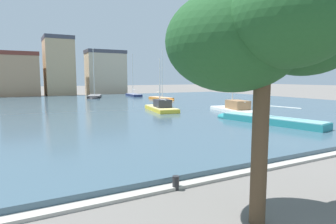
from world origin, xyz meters
TOP-DOWN VIEW (x-y plane):
  - harbor_water at (0.00, 34.65)m, footprint 83.09×53.43m
  - quay_edge_coping at (0.00, 7.69)m, footprint 83.09×0.50m
  - sailboat_white at (16.13, 22.93)m, footprint 3.64×8.53m
  - sailboat_black at (8.48, 52.47)m, footprint 4.44×8.37m
  - sailboat_yellow at (9.74, 27.71)m, footprint 3.15×7.36m
  - sailboat_orange at (17.25, 41.70)m, footprint 2.21×6.36m
  - sailboat_navy at (16.57, 53.72)m, footprint 2.28×7.45m
  - sailboat_teal at (13.02, 15.75)m, footprint 3.35×9.78m
  - shade_tree at (1.09, 4.47)m, footprint 5.02×4.70m
  - mooring_bollard at (0.28, 7.54)m, footprint 0.24×0.24m
  - townhouse_narrow_midrow at (-3.60, 65.96)m, footprint 7.60×8.01m
  - townhouse_corner_house at (4.22, 65.79)m, footprint 5.93×7.66m
  - townhouse_wide_warehouse at (14.71, 66.28)m, footprint 9.07×5.11m

SIDE VIEW (x-z plane):
  - quay_edge_coping at x=0.00m, z-range 0.00..0.12m
  - harbor_water at x=0.00m, z-range 0.00..0.33m
  - mooring_bollard at x=0.28m, z-range 0.00..0.50m
  - sailboat_black at x=8.48m, z-range -4.29..5.11m
  - sailboat_orange at x=17.25m, z-range -3.96..4.79m
  - sailboat_navy at x=16.57m, z-range -3.93..4.81m
  - sailboat_teal at x=13.02m, z-range -3.01..3.93m
  - sailboat_white at x=16.13m, z-range -4.09..5.16m
  - sailboat_yellow at x=9.74m, z-range -2.51..3.59m
  - townhouse_narrow_midrow at x=-3.60m, z-range 0.01..9.17m
  - shade_tree at x=1.09m, z-range 1.89..8.17m
  - townhouse_wide_warehouse at x=14.71m, z-range 0.01..10.41m
  - townhouse_corner_house at x=4.22m, z-range 0.02..12.77m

